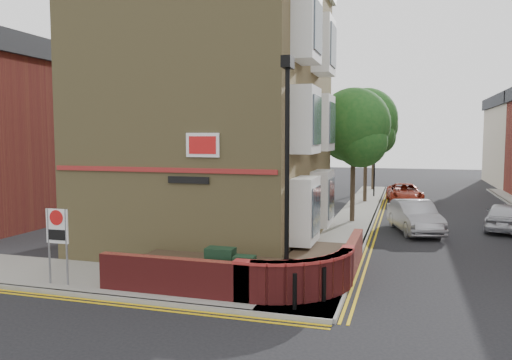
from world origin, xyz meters
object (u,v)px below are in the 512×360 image
object	(u,v)px
utility_cabinet_large	(221,269)
silver_car_near	(415,217)
lamppost	(287,177)
zone_sign	(57,232)

from	to	relation	value
utility_cabinet_large	silver_car_near	world-z (taller)	silver_car_near
lamppost	zone_sign	bearing A→B (deg)	-173.93
utility_cabinet_large	zone_sign	distance (m)	4.86
lamppost	silver_car_near	size ratio (longest dim) A/B	1.43
silver_car_near	utility_cabinet_large	bearing A→B (deg)	-131.16
lamppost	utility_cabinet_large	xyz separation A→B (m)	(-1.90, 0.10, -2.62)
lamppost	utility_cabinet_large	size ratio (longest dim) A/B	5.25
silver_car_near	lamppost	bearing A→B (deg)	-122.49
zone_sign	silver_car_near	distance (m)	15.53
lamppost	silver_car_near	xyz separation A→B (m)	(3.40, 11.14, -2.62)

